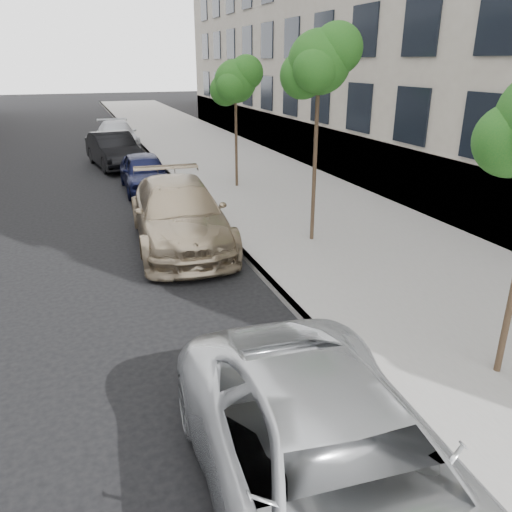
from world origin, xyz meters
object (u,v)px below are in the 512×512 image
suv (179,214)px  sedan_rear (117,135)px  minivan (339,479)px  tree_far (236,81)px  tree_mid (320,62)px  sedan_blue (145,172)px  sedan_black (114,150)px

suv → sedan_rear: size_ratio=1.14×
sedan_rear → minivan: bearing=-91.4°
tree_far → minivan: 15.39m
minivan → suv: (0.38, 9.33, 0.06)m
tree_mid → sedan_blue: (-3.33, 7.46, -3.86)m
tree_far → suv: 6.95m
tree_mid → sedan_rear: size_ratio=1.06×
tree_far → sedan_black: bearing=123.8°
minivan → sedan_blue: minivan is taller
tree_far → sedan_black: size_ratio=0.99×
tree_mid → tree_far: 6.53m
tree_far → sedan_rear: (-3.33, 11.44, -3.19)m
tree_far → suv: (-3.33, -5.27, -3.08)m
suv → sedan_blue: bearing=94.0°
sedan_black → suv: bearing=-95.2°
sedan_rear → suv: bearing=-90.5°
minivan → sedan_rear: size_ratio=1.11×
tree_far → sedan_rear: 12.33m
tree_far → suv: size_ratio=0.82×
tree_mid → sedan_blue: tree_mid is taller
minivan → suv: 9.34m
minivan → suv: size_ratio=0.97×
sedan_black → sedan_rear: size_ratio=0.95×
minivan → sedan_rear: 26.04m
tree_far → sedan_rear: size_ratio=0.93×
tree_far → tree_mid: bearing=-90.0°
tree_far → minivan: bearing=-104.2°
sedan_blue → tree_far: bearing=-15.4°
minivan → sedan_rear: (0.38, 26.04, -0.04)m
tree_mid → sedan_black: 13.63m
minivan → sedan_rear: minivan is taller
tree_mid → suv: bearing=159.7°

